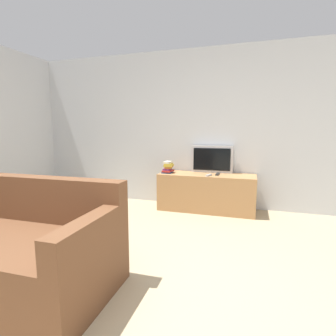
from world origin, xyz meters
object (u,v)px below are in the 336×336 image
(tv_stand, at_px, (206,192))
(television, at_px, (212,159))
(remote_secondary, at_px, (209,175))
(book_stack, at_px, (168,168))
(remote_on_stand, at_px, (218,174))

(tv_stand, distance_m, television, 0.56)
(television, distance_m, remote_secondary, 0.43)
(television, relative_size, book_stack, 2.78)
(television, relative_size, remote_on_stand, 3.58)
(tv_stand, distance_m, remote_on_stand, 0.35)
(television, xyz_separation_m, book_stack, (-0.68, -0.25, -0.14))
(book_stack, relative_size, remote_on_stand, 1.29)
(remote_on_stand, bearing_deg, tv_stand, 178.74)
(remote_secondary, bearing_deg, tv_stand, 109.03)
(television, distance_m, remote_on_stand, 0.33)
(television, distance_m, book_stack, 0.74)
(tv_stand, bearing_deg, remote_on_stand, -1.26)
(tv_stand, xyz_separation_m, television, (0.05, 0.21, 0.51))
(tv_stand, height_order, television, television)
(book_stack, bearing_deg, television, 20.19)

